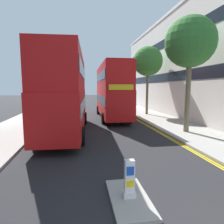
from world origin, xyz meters
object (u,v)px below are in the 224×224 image
object	(u,v)px
keep_left_bollard	(129,180)
double_decker_bus_away	(66,91)
pedestrian_far	(127,104)
double_decker_bus_oncoming	(112,90)

from	to	relation	value
keep_left_bollard	double_decker_bus_away	distance (m)	9.77
double_decker_bus_away	pedestrian_far	world-z (taller)	double_decker_bus_away
double_decker_bus_away	keep_left_bollard	bearing A→B (deg)	-75.31
double_decker_bus_away	pedestrian_far	xyz separation A→B (m)	(7.44, 12.15, -2.04)
double_decker_bus_away	pedestrian_far	distance (m)	14.39
double_decker_bus_oncoming	pedestrian_far	xyz separation A→B (m)	(3.10, 5.81, -2.04)
pedestrian_far	keep_left_bollard	bearing A→B (deg)	-103.32
keep_left_bollard	pedestrian_far	world-z (taller)	pedestrian_far
keep_left_bollard	double_decker_bus_oncoming	xyz separation A→B (m)	(1.94, 15.49, 2.42)
keep_left_bollard	double_decker_bus_oncoming	size ratio (longest dim) A/B	0.10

